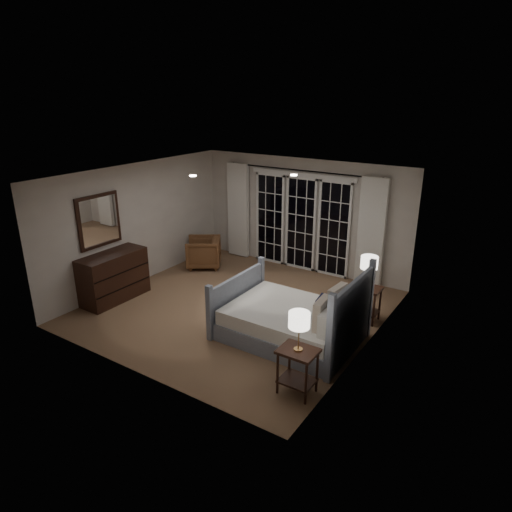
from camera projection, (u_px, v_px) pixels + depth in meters
The scene contains 20 objects.
floor at pixel (237, 308), 8.59m from camera, with size 5.00×5.00×0.00m, color brown.
ceiling at pixel (235, 175), 7.74m from camera, with size 5.00×5.00×0.00m, color silver.
wall_left at pixel (138, 224), 9.45m from camera, with size 0.02×5.00×2.50m, color beige.
wall_right at pixel (371, 274), 6.88m from camera, with size 0.02×5.00×2.50m, color beige.
wall_back at pixel (302, 215), 10.13m from camera, with size 5.00×0.02×2.50m, color beige.
wall_front at pixel (130, 294), 6.20m from camera, with size 5.00×0.02×2.50m, color beige.
french_doors at pixel (301, 222), 10.15m from camera, with size 2.50×0.04×2.20m.
curtain_rod at pixel (301, 170), 9.71m from camera, with size 0.03×0.03×3.50m, color black.
curtain_left at pixel (238, 210), 10.92m from camera, with size 0.55×0.10×2.25m, color silver.
curtain_right at pixel (371, 232), 9.22m from camera, with size 0.55×0.10×2.25m, color silver.
downlight_a at pixel (294, 175), 7.80m from camera, with size 0.12×0.12×0.01m, color white.
downlight_b at pixel (193, 176), 7.73m from camera, with size 0.12×0.12×0.01m, color white.
bed at pixel (293, 321), 7.42m from camera, with size 2.15×1.54×1.25m.
nightstand_left at pixel (298, 365), 6.04m from camera, with size 0.50×0.40×0.66m.
nightstand_right at pixel (366, 298), 8.00m from camera, with size 0.49×0.39×0.63m.
lamp_left at pixel (299, 321), 5.82m from camera, with size 0.28×0.28×0.54m.
lamp_right at pixel (369, 263), 7.77m from camera, with size 0.29×0.29×0.57m.
armchair at pixel (203, 252), 10.49m from camera, with size 0.74×0.76×0.69m, color brown.
dresser at pixel (114, 277), 8.81m from camera, with size 0.56×1.33×0.94m.
mirror at pixel (99, 221), 8.56m from camera, with size 0.05×0.85×1.00m.
Camera 1 is at (4.54, -6.28, 3.86)m, focal length 32.00 mm.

